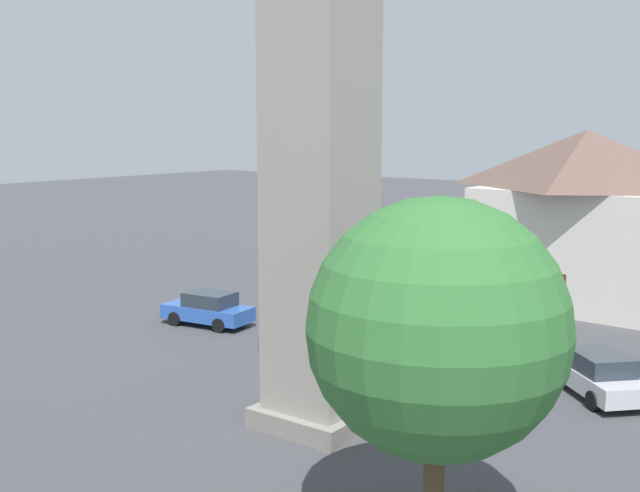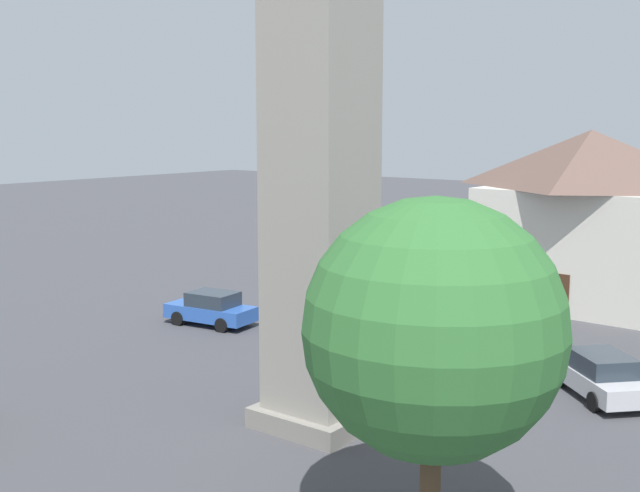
{
  "view_description": "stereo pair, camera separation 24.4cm",
  "coord_description": "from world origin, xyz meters",
  "px_view_note": "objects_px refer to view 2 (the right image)",
  "views": [
    {
      "loc": [
        18.16,
        13.69,
        8.91
      ],
      "look_at": [
        0.0,
        0.0,
        5.44
      ],
      "focal_mm": 44.18,
      "sensor_mm": 36.0,
      "label": 1
    },
    {
      "loc": [
        18.01,
        13.88,
        8.91
      ],
      "look_at": [
        0.0,
        0.0,
        5.44
      ],
      "focal_mm": 44.18,
      "sensor_mm": 36.0,
      "label": 2
    }
  ],
  "objects_px": {
    "car_green_alley": "(600,375)",
    "tree": "(434,329)",
    "car_blue_kerb": "(211,308)",
    "pedestrian": "(305,310)",
    "building_corner_back": "(588,217)",
    "car_red_corner": "(396,332)",
    "road_sign": "(486,310)"
  },
  "relations": [
    {
      "from": "car_blue_kerb",
      "to": "building_corner_back",
      "type": "xyz_separation_m",
      "value": [
        -14.14,
        12.0,
        3.71
      ]
    },
    {
      "from": "car_blue_kerb",
      "to": "car_green_alley",
      "type": "xyz_separation_m",
      "value": [
        -1.02,
        17.12,
        0.0
      ]
    },
    {
      "from": "car_blue_kerb",
      "to": "building_corner_back",
      "type": "distance_m",
      "value": 18.91
    },
    {
      "from": "car_red_corner",
      "to": "tree",
      "type": "height_order",
      "value": "tree"
    },
    {
      "from": "car_green_alley",
      "to": "building_corner_back",
      "type": "relative_size",
      "value": 0.4
    },
    {
      "from": "car_green_alley",
      "to": "pedestrian",
      "type": "xyz_separation_m",
      "value": [
        -0.47,
        -12.87,
        0.25
      ]
    },
    {
      "from": "building_corner_back",
      "to": "road_sign",
      "type": "bearing_deg",
      "value": 0.54
    },
    {
      "from": "car_blue_kerb",
      "to": "building_corner_back",
      "type": "bearing_deg",
      "value": 139.68
    },
    {
      "from": "pedestrian",
      "to": "building_corner_back",
      "type": "bearing_deg",
      "value": 148.51
    },
    {
      "from": "tree",
      "to": "road_sign",
      "type": "distance_m",
      "value": 15.06
    },
    {
      "from": "car_red_corner",
      "to": "pedestrian",
      "type": "xyz_separation_m",
      "value": [
        0.12,
        -4.58,
        0.25
      ]
    },
    {
      "from": "tree",
      "to": "building_corner_back",
      "type": "height_order",
      "value": "building_corner_back"
    },
    {
      "from": "pedestrian",
      "to": "tree",
      "type": "relative_size",
      "value": 0.22
    },
    {
      "from": "pedestrian",
      "to": "building_corner_back",
      "type": "distance_m",
      "value": 15.24
    },
    {
      "from": "car_blue_kerb",
      "to": "pedestrian",
      "type": "bearing_deg",
      "value": 109.3
    },
    {
      "from": "building_corner_back",
      "to": "car_blue_kerb",
      "type": "bearing_deg",
      "value": -40.32
    },
    {
      "from": "car_green_alley",
      "to": "road_sign",
      "type": "xyz_separation_m",
      "value": [
        -1.83,
        -5.01,
        1.14
      ]
    },
    {
      "from": "pedestrian",
      "to": "building_corner_back",
      "type": "height_order",
      "value": "building_corner_back"
    },
    {
      "from": "tree",
      "to": "car_green_alley",
      "type": "bearing_deg",
      "value": -178.17
    },
    {
      "from": "car_red_corner",
      "to": "building_corner_back",
      "type": "xyz_separation_m",
      "value": [
        -12.54,
        3.17,
        3.71
      ]
    },
    {
      "from": "car_green_alley",
      "to": "tree",
      "type": "height_order",
      "value": "tree"
    },
    {
      "from": "car_red_corner",
      "to": "road_sign",
      "type": "height_order",
      "value": "road_sign"
    },
    {
      "from": "building_corner_back",
      "to": "pedestrian",
      "type": "bearing_deg",
      "value": -31.49
    },
    {
      "from": "car_green_alley",
      "to": "tree",
      "type": "distance_m",
      "value": 12.61
    },
    {
      "from": "car_blue_kerb",
      "to": "car_red_corner",
      "type": "height_order",
      "value": "same"
    },
    {
      "from": "car_red_corner",
      "to": "tree",
      "type": "distance_m",
      "value": 15.76
    },
    {
      "from": "building_corner_back",
      "to": "road_sign",
      "type": "xyz_separation_m",
      "value": [
        11.29,
        0.11,
        -2.57
      ]
    },
    {
      "from": "car_green_alley",
      "to": "road_sign",
      "type": "relative_size",
      "value": 1.48
    },
    {
      "from": "building_corner_back",
      "to": "road_sign",
      "type": "height_order",
      "value": "building_corner_back"
    },
    {
      "from": "car_green_alley",
      "to": "tree",
      "type": "bearing_deg",
      "value": 1.83
    },
    {
      "from": "car_blue_kerb",
      "to": "pedestrian",
      "type": "height_order",
      "value": "pedestrian"
    },
    {
      "from": "tree",
      "to": "building_corner_back",
      "type": "distance_m",
      "value": 25.64
    }
  ]
}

